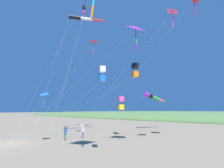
{
  "coord_description": "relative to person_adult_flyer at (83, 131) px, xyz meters",
  "views": [
    {
      "loc": [
        6.29,
        19.21,
        3.46
      ],
      "look_at": [
        -7.93,
        7.74,
        6.66
      ],
      "focal_mm": 24.32,
      "sensor_mm": 36.0,
      "label": 1
    }
  ],
  "objects": [
    {
      "name": "kite_delta_checkered_midright",
      "position": [
        1.06,
        8.68,
        10.59
      ],
      "size": [
        6.37,
        13.9,
        12.06
      ],
      "color": "purple",
      "rests_on": "ground_plane"
    },
    {
      "name": "kite_delta_blue_topmost",
      "position": [
        5.13,
        -0.78,
        4.28
      ],
      "size": [
        1.64,
        5.13,
        5.51
      ],
      "color": "blue",
      "rests_on": "ground_plane"
    },
    {
      "name": "kite_box_white_trailing",
      "position": [
        -3.05,
        -4.31,
        20.87
      ],
      "size": [
        7.37,
        3.11,
        22.59
      ],
      "color": "black",
      "rests_on": "ground_plane"
    },
    {
      "name": "kite_box_small_distant",
      "position": [
        -0.76,
        7.38,
        6.89
      ],
      "size": [
        5.61,
        14.12,
        8.59
      ],
      "color": "black",
      "rests_on": "ground_plane"
    },
    {
      "name": "kite_windsock_yellow_midlevel",
      "position": [
        -14.04,
        3.36,
        5.11
      ],
      "size": [
        18.43,
        2.55,
        6.96
      ],
      "color": "purple",
      "rests_on": "ground_plane"
    },
    {
      "name": "dune_ridge_grassy",
      "position": [
        -47.93,
        -3.68,
        -0.93
      ],
      "size": [
        28.0,
        240.0,
        6.5
      ],
      "primitive_type": "ellipsoid",
      "color": "#567A42",
      "rests_on": "ground_plane"
    },
    {
      "name": "kite_box_magenta_far_left",
      "position": [
        -4.32,
        2.91,
        3.58
      ],
      "size": [
        8.15,
        5.09,
        5.45
      ],
      "color": "#EF4C93",
      "rests_on": "ground_plane"
    },
    {
      "name": "person_child_green_jacket",
      "position": [
        2.25,
        -0.58,
        0.01
      ],
      "size": [
        0.51,
        0.59,
        1.72
      ],
      "color": "#3D7F51",
      "rests_on": "ground_plane"
    },
    {
      "name": "kite_delta_green_low_center",
      "position": [
        -5.8,
        -4.48,
        15.66
      ],
      "size": [
        11.55,
        1.55,
        16.98
      ],
      "color": "red",
      "rests_on": "ground_plane"
    },
    {
      "name": "kite_delta_long_streamer_left",
      "position": [
        -1.92,
        11.41,
        12.85
      ],
      "size": [
        5.81,
        11.3,
        14.07
      ],
      "color": "#EF4C93",
      "rests_on": "ground_plane"
    },
    {
      "name": "kite_box_long_streamer_right",
      "position": [
        4.52,
        7.38,
        5.45
      ],
      "size": [
        2.18,
        9.2,
        7.02
      ],
      "color": "white",
      "rests_on": "ground_plane"
    },
    {
      "name": "person_adult_flyer",
      "position": [
        0.0,
        0.0,
        0.0
      ],
      "size": [
        0.43,
        0.54,
        1.71
      ],
      "color": "#8E6B9E",
      "rests_on": "ground_plane"
    },
    {
      "name": "ground_plane",
      "position": [
        7.07,
        -3.68,
        -0.93
      ],
      "size": [
        600.0,
        600.0,
        0.0
      ],
      "primitive_type": "plane",
      "color": "gray"
    },
    {
      "name": "kite_windsock_striped_overhead",
      "position": [
        0.05,
        -1.21,
        16.3
      ],
      "size": [
        8.23,
        3.32,
        17.52
      ],
      "color": "black",
      "rests_on": "ground_plane"
    }
  ]
}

